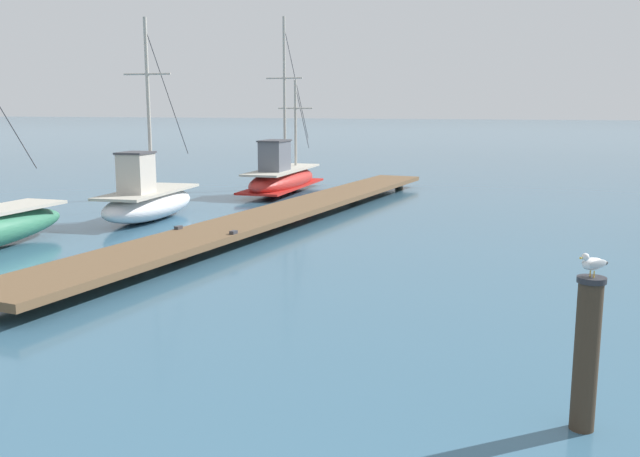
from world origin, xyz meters
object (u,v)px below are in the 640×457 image
Objects in this scene: fishing_boat_2 at (148,200)px; mooring_piling at (587,351)px; fishing_boat_1 at (282,177)px; perched_seagull at (593,263)px.

fishing_boat_2 reaches higher than mooring_piling.
fishing_boat_1 reaches higher than fishing_boat_2.
fishing_boat_1 reaches higher than mooring_piling.
fishing_boat_2 is (-1.13, -7.68, -0.03)m from fishing_boat_1.
fishing_boat_2 is at bearing -98.37° from fishing_boat_1.
perched_seagull reaches higher than mooring_piling.
fishing_boat_1 is at bearing 122.65° from mooring_piling.
perched_seagull is (12.63, -10.25, 1.23)m from fishing_boat_2.
fishing_boat_2 is at bearing 140.91° from mooring_piling.
fishing_boat_2 reaches higher than perched_seagull.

